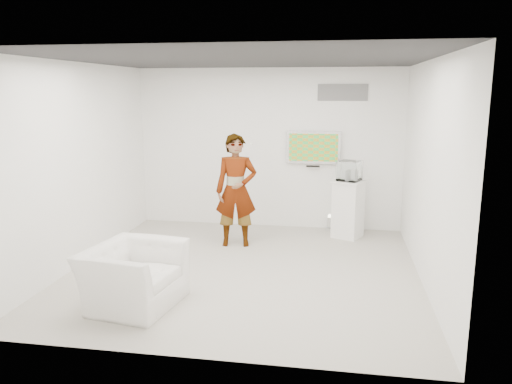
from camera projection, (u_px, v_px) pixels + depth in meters
room at (244, 169)px, 7.03m from camera, size 5.01×5.01×3.00m
tv at (314, 147)px, 9.25m from camera, size 1.00×0.08×0.60m
logo_decal at (343, 92)px, 9.00m from camera, size 0.90×0.02×0.30m
person at (236, 191)px, 8.34m from camera, size 0.75×0.56×1.89m
armchair at (133, 276)px, 6.08m from camera, size 1.17×1.28×0.74m
pedestal at (348, 209)px, 8.88m from camera, size 0.66×0.66×1.03m
floor_uplight at (330, 223)px, 9.36m from camera, size 0.24×0.24×0.29m
vitrine at (350, 171)px, 8.74m from camera, size 0.46×0.46×0.35m
console at (349, 175)px, 8.76m from camera, size 0.12×0.15×0.20m
wii_remote at (251, 144)px, 8.33m from camera, size 0.03×0.13×0.03m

